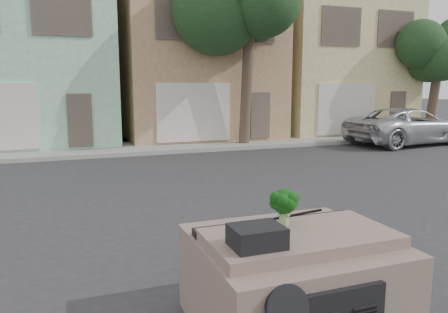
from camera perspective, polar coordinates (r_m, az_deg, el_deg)
ground_plane at (r=7.65m, az=-2.51°, el=-10.48°), size 120.00×120.00×0.00m
sidewalk at (r=17.66m, az=-13.12°, el=0.98°), size 40.00×3.00×0.15m
townhouse_mint at (r=21.41m, az=-24.49°, el=11.76°), size 7.20×8.20×7.55m
townhouse_tan at (r=22.25m, az=-4.39°, el=12.45°), size 7.20×8.20×7.55m
townhouse_beige at (r=25.39m, az=12.46°, el=11.88°), size 7.20×8.20×7.55m
silver_pickup at (r=20.72m, az=22.75°, el=1.50°), size 5.92×3.16×1.58m
tree_near at (r=18.21m, az=2.99°, el=14.63°), size 4.40×4.00×8.50m
tree_far at (r=23.94m, az=25.82°, el=9.48°), size 3.20×3.00×6.00m
car_dashboard at (r=4.88m, az=8.84°, el=-15.45°), size 2.00×1.80×1.12m
instrument_hump at (r=4.09m, az=4.31°, el=-10.36°), size 0.48×0.38×0.20m
wiper_arm at (r=5.12m, az=9.67°, el=-7.44°), size 0.69×0.15×0.02m
broccoli at (r=4.71m, az=7.88°, el=-6.48°), size 0.44×0.44×0.40m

